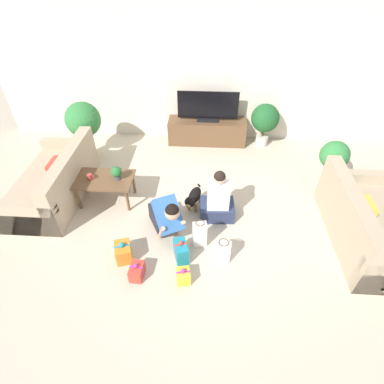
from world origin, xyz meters
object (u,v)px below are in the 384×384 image
Objects in this scene: dog at (194,197)px; gift_box_b at (123,252)px; person_kneeling at (166,216)px; sofa_left at (55,182)px; tv_console at (207,131)px; gift_bag_a at (223,251)px; mug at (90,177)px; tabletop_plant at (116,173)px; gift_box_c at (181,251)px; person_sitting at (218,201)px; tv at (208,108)px; potted_plant_corner_left at (83,121)px; sofa_right at (365,225)px; gift_box_a at (137,271)px; gift_bag_b at (200,234)px; coffee_table at (105,181)px; gift_box_d at (183,276)px; potted_plant_corner_right at (334,158)px; potted_plant_back_right at (265,120)px.

gift_box_b is (-0.89, -1.05, -0.11)m from dog.
person_kneeling is 0.76m from gift_box_b.
person_kneeling is at bearing 69.20° from sofa_left.
tv_console is 2.69m from person_kneeling.
gift_bag_a is (0.28, -3.07, -0.09)m from tv_console.
mug is 0.54× the size of tabletop_plant.
mug reaches higher than gift_box_c.
gift_box_c is at bearing 57.21° from person_sitting.
tv is 3.78× the size of gift_box_b.
tv_console is 1.46× the size of potted_plant_corner_left.
tv_console is at bearing 41.51° from sofa_right.
gift_box_a is (-3.09, -0.83, -0.18)m from sofa_right.
gift_bag_a is at bearing -27.38° from mug.
sofa_right is 2.61m from gift_box_c.
person_kneeling is 2.42× the size of gift_box_c.
tv reaches higher than gift_bag_b.
sofa_right is 2.49m from dog.
tv reaches higher than sofa_right.
tv_console is (-2.28, 2.58, -0.03)m from sofa_right.
tv is (1.59, 1.97, 0.38)m from coffee_table.
gift_box_d is 0.50× the size of gift_bag_b.
coffee_table is (-3.87, 0.61, 0.11)m from sofa_right.
mug is (-3.94, -0.69, -0.06)m from potted_plant_corner_right.
gift_bag_b is at bearing -112.98° from potted_plant_back_right.
tv is at bearing 41.51° from sofa_right.
person_sitting reaches higher than gift_box_b.
gift_box_d is (-2.35, -2.13, -0.46)m from potted_plant_corner_right.
mug is at bearing -10.28° from person_sitting.
person_kneeling is at bearing 118.85° from gift_box_c.
tv reaches higher than person_kneeling.
gift_bag_a is at bearing -106.00° from potted_plant_back_right.
mug reaches higher than gift_bag_a.
potted_plant_back_right reaches higher than mug.
sofa_left is 2.49m from gift_box_c.
sofa_left is 2.23m from gift_box_a.
tabletop_plant is at bearing -170.05° from dog.
dog is at bearing 99.65° from gift_bag_b.
dog is at bearing 78.68° from sofa_right.
potted_plant_corner_right is 7.00× the size of mug.
potted_plant_back_right is at bearing 9.49° from potted_plant_corner_left.
sofa_right is at bearing 81.91° from sofa_left.
person_sitting is at bearing -7.28° from mug.
potted_plant_back_right is 2.81× the size of gift_box_b.
tv_console is at bearing 51.33° from person_kneeling.
person_sitting reaches higher than gift_bag_a.
gift_bag_a is at bearing -136.39° from potted_plant_corner_right.
gift_box_c is 2.84× the size of mug.
dog is (1.43, -0.12, -0.16)m from coffee_table.
gift_box_b is 0.89m from gift_box_d.
gift_box_d is at bearing -111.96° from potted_plant_back_right.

